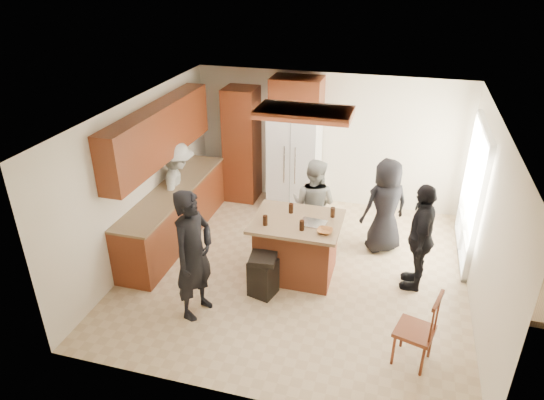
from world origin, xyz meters
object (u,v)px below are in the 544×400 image
(person_front_left, at_px, (194,255))
(person_behind_right, at_px, (385,206))
(trash_bin, at_px, (263,275))
(person_behind_left, at_px, (314,205))
(person_side_right, at_px, (420,237))
(kitchen_island, at_px, (296,247))
(refrigerator, at_px, (294,162))
(person_counter, at_px, (179,188))
(spindle_chair, at_px, (417,331))

(person_front_left, relative_size, person_behind_right, 1.15)
(trash_bin, bearing_deg, person_behind_left, 73.73)
(person_behind_left, bearing_deg, person_side_right, 170.06)
(person_behind_right, distance_m, trash_bin, 2.31)
(person_behind_right, relative_size, kitchen_island, 1.23)
(person_behind_left, relative_size, refrigerator, 0.86)
(person_behind_right, height_order, person_side_right, person_side_right)
(person_counter, xyz_separation_m, trash_bin, (1.89, -1.36, -0.49))
(person_side_right, xyz_separation_m, trash_bin, (-2.07, -0.79, -0.49))
(person_side_right, xyz_separation_m, kitchen_island, (-1.73, -0.19, -0.34))
(person_behind_right, height_order, trash_bin, person_behind_right)
(person_side_right, xyz_separation_m, refrigerator, (-2.28, 2.02, 0.09))
(kitchen_island, bearing_deg, spindle_chair, -38.26)
(person_counter, relative_size, trash_bin, 2.58)
(person_side_right, bearing_deg, person_counter, -94.63)
(person_side_right, bearing_deg, person_behind_left, -108.16)
(trash_bin, bearing_deg, spindle_chair, -20.38)
(person_front_left, distance_m, refrigerator, 3.45)
(kitchen_island, bearing_deg, refrigerator, 103.99)
(person_behind_right, relative_size, refrigerator, 0.87)
(refrigerator, bearing_deg, person_behind_right, -33.06)
(person_counter, relative_size, spindle_chair, 1.63)
(person_behind_right, relative_size, spindle_chair, 1.58)
(person_behind_left, height_order, person_counter, person_counter)
(person_front_left, bearing_deg, person_behind_left, -14.60)
(person_front_left, xyz_separation_m, person_behind_left, (1.17, 2.05, -0.13))
(person_counter, relative_size, refrigerator, 0.90)
(person_behind_right, bearing_deg, kitchen_island, 8.30)
(person_side_right, height_order, refrigerator, refrigerator)
(person_front_left, distance_m, person_counter, 2.27)
(person_behind_left, bearing_deg, person_counter, 13.93)
(person_behind_left, bearing_deg, refrigerator, -53.30)
(person_front_left, xyz_separation_m, trash_bin, (0.75, 0.60, -0.58))
(person_counter, bearing_deg, person_behind_left, -106.39)
(person_side_right, distance_m, person_counter, 4.00)
(person_front_left, distance_m, person_behind_right, 3.22)
(person_side_right, distance_m, refrigerator, 3.05)
(person_behind_left, xyz_separation_m, kitchen_island, (-0.09, -0.84, -0.30))
(person_side_right, height_order, kitchen_island, person_side_right)
(person_behind_left, distance_m, trash_bin, 1.57)
(person_side_right, relative_size, spindle_chair, 1.63)
(kitchen_island, bearing_deg, person_side_right, 6.22)
(refrigerator, bearing_deg, trash_bin, -85.66)
(refrigerator, bearing_deg, spindle_chair, -57.37)
(person_behind_left, xyz_separation_m, person_behind_right, (1.11, 0.22, 0.01))
(kitchen_island, relative_size, spindle_chair, 1.29)
(person_behind_right, xyz_separation_m, refrigerator, (-1.75, 1.14, 0.11))
(person_behind_left, xyz_separation_m, person_counter, (-2.31, -0.09, 0.04))
(person_behind_left, height_order, trash_bin, person_behind_left)
(person_front_left, distance_m, kitchen_island, 1.68)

